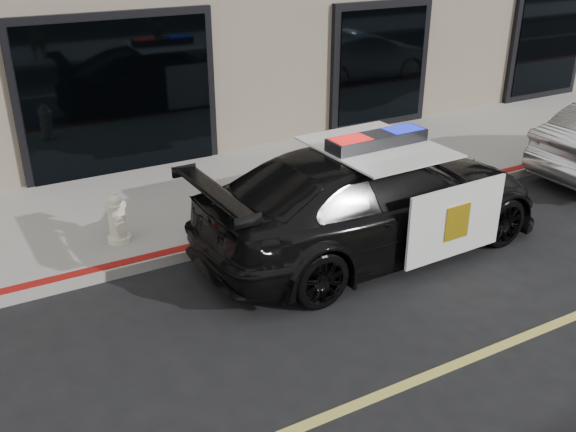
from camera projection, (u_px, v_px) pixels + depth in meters
ground at (423, 378)px, 6.51m from camera, size 120.00×120.00×0.00m
sidewalk_n at (217, 195)px, 10.63m from camera, size 60.00×3.50×0.15m
police_car at (374, 198)px, 8.78m from camera, size 2.53×5.26×1.68m
fire_hydrant at (117, 219)px, 8.80m from camera, size 0.32×0.45×0.72m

